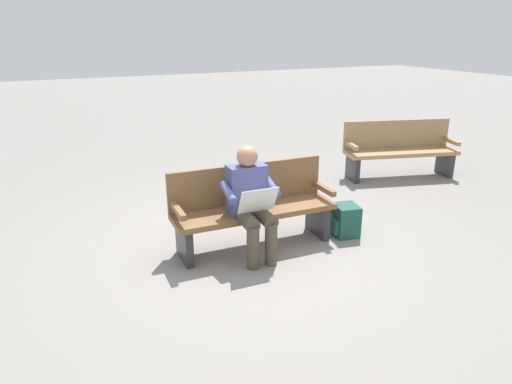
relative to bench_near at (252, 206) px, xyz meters
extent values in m
plane|color=gray|center=(0.00, 0.07, -0.46)|extent=(40.00, 40.00, 0.00)
cube|color=brown|center=(0.00, 0.07, -0.04)|extent=(1.82, 0.55, 0.06)
cube|color=brown|center=(-0.01, -0.14, 0.22)|extent=(1.80, 0.12, 0.45)
cube|color=brown|center=(-0.85, 0.10, 0.11)|extent=(0.08, 0.48, 0.06)
cube|color=brown|center=(0.85, 0.04, 0.11)|extent=(0.08, 0.48, 0.06)
cube|color=#2D2D33|center=(-0.80, 0.10, -0.26)|extent=(0.10, 0.43, 0.39)
cube|color=#2D2D33|center=(0.80, 0.04, -0.26)|extent=(0.10, 0.43, 0.39)
cube|color=#474C84|center=(0.12, 0.12, 0.25)|extent=(0.41, 0.24, 0.52)
sphere|color=#A87A5B|center=(0.12, 0.14, 0.61)|extent=(0.22, 0.22, 0.22)
cylinder|color=#4C4233|center=(0.03, 0.33, 0.01)|extent=(0.17, 0.43, 0.15)
cylinder|color=#4C4233|center=(0.23, 0.32, 0.01)|extent=(0.17, 0.43, 0.15)
cylinder|color=#4C4233|center=(0.04, 0.52, -0.23)|extent=(0.13, 0.13, 0.45)
cylinder|color=#4C4233|center=(0.24, 0.51, -0.23)|extent=(0.13, 0.13, 0.45)
cylinder|color=#474C84|center=(-0.12, 0.23, 0.28)|extent=(0.10, 0.32, 0.18)
cylinder|color=#474C84|center=(0.36, 0.21, 0.28)|extent=(0.10, 0.32, 0.18)
cube|color=silver|center=(0.13, 0.42, 0.23)|extent=(0.40, 0.15, 0.27)
cube|color=#1E4C42|center=(-1.09, 0.26, -0.27)|extent=(0.31, 0.34, 0.37)
cube|color=#23574C|center=(-0.94, 0.23, -0.33)|extent=(0.08, 0.21, 0.17)
cube|color=#9E7A51|center=(-3.20, -1.18, -0.04)|extent=(1.86, 0.96, 0.06)
cube|color=#9E7A51|center=(-3.26, -1.39, 0.22)|extent=(1.74, 0.54, 0.45)
cube|color=#9E7A51|center=(-4.02, -0.95, 0.11)|extent=(0.19, 0.48, 0.06)
cube|color=#9E7A51|center=(-2.39, -1.41, 0.11)|extent=(0.19, 0.48, 0.06)
cube|color=#2D2D33|center=(-3.97, -0.96, -0.26)|extent=(0.20, 0.44, 0.39)
cube|color=#2D2D33|center=(-2.43, -1.40, -0.26)|extent=(0.20, 0.44, 0.39)
camera|label=1|loc=(2.00, 4.24, 1.84)|focal=32.20mm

